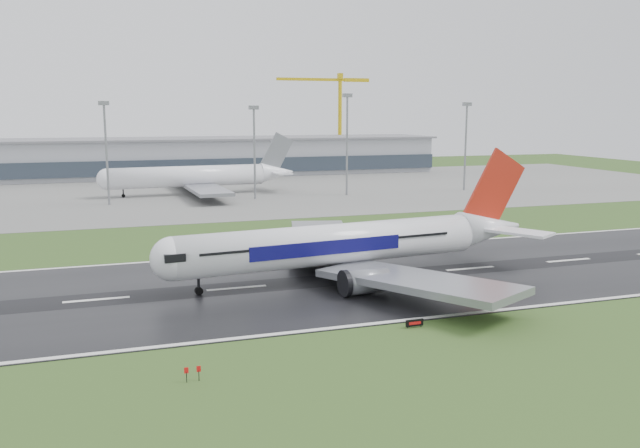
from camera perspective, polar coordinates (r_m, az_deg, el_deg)
name	(u,v)px	position (r m, az deg, el deg)	size (l,w,h in m)	color
ground	(237,289)	(98.27, -7.38, -5.68)	(520.00, 520.00, 0.00)	#2C491A
runway	(237,288)	(98.26, -7.38, -5.66)	(400.00, 45.00, 0.10)	black
apron	(166,192)	(220.42, -13.44, 2.73)	(400.00, 130.00, 0.08)	slate
terminal	(153,158)	(279.35, -14.52, 5.66)	(240.00, 36.00, 15.00)	#90939A
main_airliner	(357,218)	(102.25, 3.33, 0.54)	(64.90, 61.81, 19.16)	white
parked_airliner	(196,165)	(212.30, -10.94, 5.14)	(64.65, 60.19, 18.95)	white
tower_crane	(340,121)	(311.53, 1.77, 9.08)	(45.20, 2.47, 44.60)	gold
runway_sign	(414,323)	(81.06, 8.36, -8.70)	(2.30, 0.26, 1.04)	black
floodmast_2	(107,156)	(193.58, -18.36, 5.75)	(0.64, 0.64, 28.25)	gray
floodmast_3	(255,155)	(198.06, -5.81, 6.11)	(0.64, 0.64, 27.13)	gray
floodmast_4	(347,147)	(206.37, 2.40, 6.83)	(0.64, 0.64, 30.97)	gray
floodmast_5	(465,149)	(224.93, 12.74, 6.52)	(0.64, 0.64, 28.45)	gray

